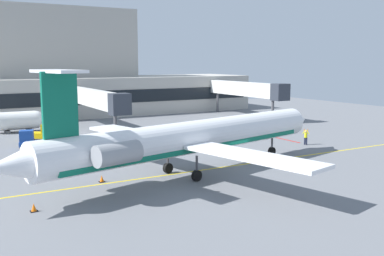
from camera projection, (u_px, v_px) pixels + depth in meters
name	position (u px, v px, depth m)	size (l,w,h in m)	color
ground	(234.00, 167.00, 41.44)	(120.00, 120.00, 0.11)	slate
terminal_building	(68.00, 74.00, 80.91)	(61.24, 15.97, 19.16)	#B7B2A8
jet_bridge_west	(96.00, 99.00, 63.10)	(2.40, 21.99, 5.73)	silver
jet_bridge_east	(248.00, 90.00, 77.20)	(2.40, 20.29, 6.18)	silver
regional_jet	(190.00, 138.00, 37.82)	(34.23, 25.78, 9.09)	white
baggage_tug	(243.00, 124.00, 63.55)	(3.19, 3.04, 1.82)	#19389E
pushback_tractor	(32.00, 141.00, 49.55)	(3.84, 2.52, 2.11)	#1E4CB2
belt_loader	(43.00, 133.00, 54.76)	(3.89, 3.31, 2.05)	#E5B20C
fuel_tank	(18.00, 121.00, 61.34)	(7.19, 2.49, 2.83)	white
marshaller	(306.00, 137.00, 52.07)	(0.47, 0.77, 1.87)	#191E33
safety_cone_alpha	(34.00, 208.00, 28.97)	(0.47, 0.47, 0.55)	orange
safety_cone_bravo	(32.00, 180.00, 35.84)	(0.47, 0.47, 0.55)	orange
safety_cone_charlie	(102.00, 179.00, 36.07)	(0.47, 0.47, 0.55)	orange
safety_cone_delta	(310.00, 168.00, 39.79)	(0.47, 0.47, 0.55)	orange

